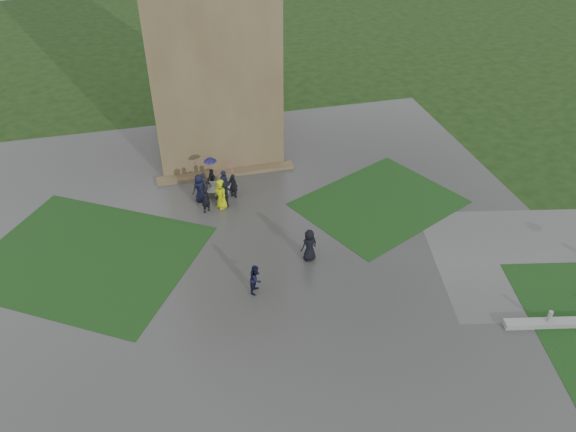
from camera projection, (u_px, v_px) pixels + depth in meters
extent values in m
plane|color=black|center=(259.00, 280.00, 28.47)|extent=(120.00, 120.00, 0.00)
cube|color=#363634|center=(251.00, 256.00, 30.04)|extent=(34.00, 34.00, 0.02)
cube|color=#133412|center=(88.00, 257.00, 29.92)|extent=(14.10, 13.46, 0.01)
cube|color=#133412|center=(379.00, 203.00, 34.09)|extent=(11.12, 10.15, 0.01)
cube|color=brown|center=(206.00, 16.00, 35.07)|extent=(8.00, 8.00, 18.00)
cube|color=brown|center=(226.00, 173.00, 36.76)|extent=(9.00, 0.80, 0.22)
cylinder|color=gray|center=(549.00, 319.00, 25.67)|extent=(0.20, 0.20, 0.90)
cube|color=#A8A8A4|center=(216.00, 190.00, 34.34)|extent=(1.75, 1.05, 0.07)
cube|color=#A8A8A4|center=(206.00, 193.00, 34.54)|extent=(0.24, 0.45, 0.47)
cube|color=#A8A8A4|center=(227.00, 195.00, 34.43)|extent=(0.24, 0.45, 0.47)
cube|color=#A8A8A4|center=(216.00, 185.00, 34.39)|extent=(1.59, 0.63, 0.45)
imported|color=black|center=(233.00, 186.00, 34.20)|extent=(0.70, 0.67, 1.61)
imported|color=black|center=(223.00, 183.00, 34.27)|extent=(0.76, 0.64, 1.77)
imported|color=black|center=(212.00, 181.00, 34.75)|extent=(0.66, 0.65, 1.54)
imported|color=#3E3E43|center=(204.00, 185.00, 34.14)|extent=(1.17, 1.09, 1.75)
imported|color=black|center=(200.00, 188.00, 33.76)|extent=(1.07, 0.93, 1.82)
imported|color=black|center=(206.00, 200.00, 32.90)|extent=(0.71, 0.64, 1.62)
imported|color=#C0CE0C|center=(221.00, 194.00, 33.19)|extent=(0.95, 1.11, 1.91)
imported|color=black|center=(225.00, 194.00, 33.26)|extent=(1.23, 0.69, 1.84)
imported|color=pink|center=(232.00, 167.00, 33.43)|extent=(0.89, 0.89, 0.82)
imported|color=#3C3593|center=(210.00, 163.00, 34.02)|extent=(0.77, 0.77, 0.68)
imported|color=black|center=(256.00, 279.00, 27.34)|extent=(0.79, 0.90, 1.60)
imported|color=black|center=(309.00, 245.00, 29.28)|extent=(1.04, 0.84, 1.85)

